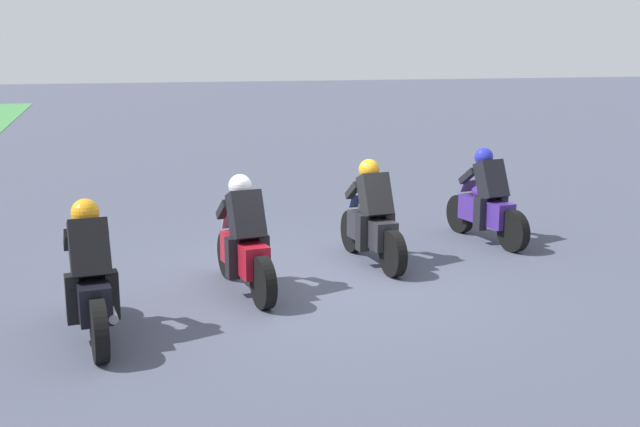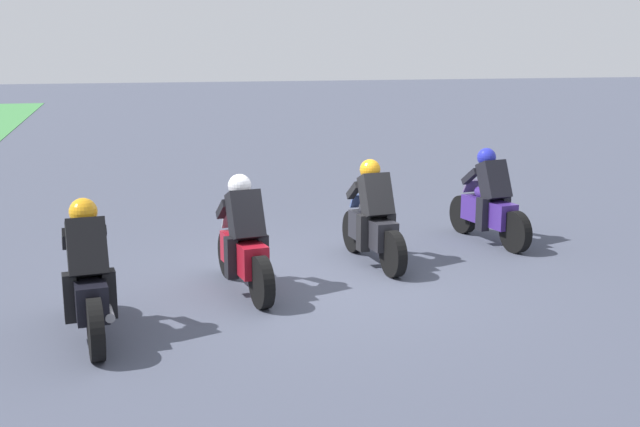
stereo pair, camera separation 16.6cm
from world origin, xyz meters
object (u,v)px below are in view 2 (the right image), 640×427
at_px(rider_lane_a, 489,204).
at_px(rider_lane_d, 89,281).
at_px(rider_lane_c, 244,244).
at_px(rider_lane_b, 373,222).

relative_size(rider_lane_a, rider_lane_d, 1.00).
height_order(rider_lane_a, rider_lane_d, same).
distance_m(rider_lane_a, rider_lane_d, 6.64).
bearing_deg(rider_lane_c, rider_lane_a, -77.44).
relative_size(rider_lane_b, rider_lane_d, 1.00).
bearing_deg(rider_lane_d, rider_lane_b, -68.56).
bearing_deg(rider_lane_d, rider_lane_c, -64.03).
distance_m(rider_lane_b, rider_lane_c, 2.17).
bearing_deg(rider_lane_b, rider_lane_c, 107.57).
bearing_deg(rider_lane_b, rider_lane_d, 112.14).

